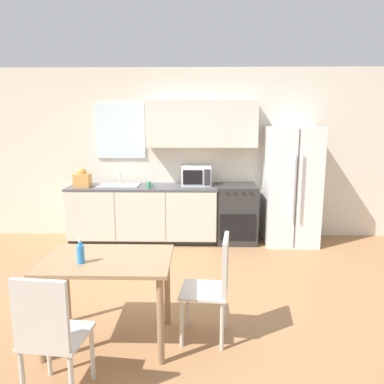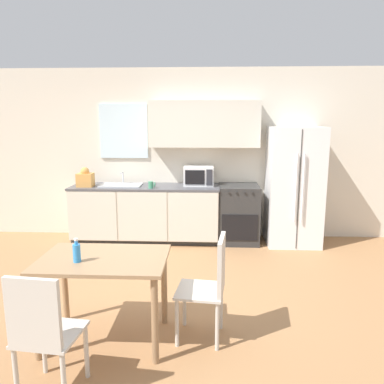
{
  "view_description": "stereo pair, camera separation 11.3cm",
  "coord_description": "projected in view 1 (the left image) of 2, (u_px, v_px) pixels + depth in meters",
  "views": [
    {
      "loc": [
        0.44,
        -3.81,
        1.89
      ],
      "look_at": [
        0.35,
        0.56,
        1.05
      ],
      "focal_mm": 35.0,
      "sensor_mm": 36.0,
      "label": 1
    },
    {
      "loc": [
        0.56,
        -3.81,
        1.89
      ],
      "look_at": [
        0.35,
        0.56,
        1.05
      ],
      "focal_mm": 35.0,
      "sensor_mm": 36.0,
      "label": 2
    }
  ],
  "objects": [
    {
      "name": "ground_plane",
      "position": [
        159.0,
        295.0,
        4.11
      ],
      "size": [
        12.0,
        12.0,
        0.0
      ],
      "primitive_type": "plane",
      "color": "#9E7047"
    },
    {
      "name": "wall_back",
      "position": [
        177.0,
        149.0,
        6.02
      ],
      "size": [
        12.0,
        0.38,
        2.7
      ],
      "color": "beige",
      "rests_on": "ground_plane"
    },
    {
      "name": "kitchen_counter",
      "position": [
        144.0,
        213.0,
        5.9
      ],
      "size": [
        2.31,
        0.66,
        0.88
      ],
      "color": "#333333",
      "rests_on": "ground_plane"
    },
    {
      "name": "oven_range",
      "position": [
        236.0,
        213.0,
        5.88
      ],
      "size": [
        0.62,
        0.65,
        0.9
      ],
      "color": "#2D2D2D",
      "rests_on": "ground_plane"
    },
    {
      "name": "refrigerator",
      "position": [
        291.0,
        186.0,
        5.74
      ],
      "size": [
        0.79,
        0.74,
        1.8
      ],
      "color": "white",
      "rests_on": "ground_plane"
    },
    {
      "name": "kitchen_sink",
      "position": [
        119.0,
        185.0,
        5.84
      ],
      "size": [
        0.64,
        0.39,
        0.2
      ],
      "color": "#B7BABC",
      "rests_on": "kitchen_counter"
    },
    {
      "name": "microwave",
      "position": [
        196.0,
        176.0,
        5.88
      ],
      "size": [
        0.46,
        0.37,
        0.3
      ],
      "color": "silver",
      "rests_on": "kitchen_counter"
    },
    {
      "name": "coffee_mug",
      "position": [
        149.0,
        185.0,
        5.61
      ],
      "size": [
        0.11,
        0.08,
        0.1
      ],
      "color": "#3F8C66",
      "rests_on": "kitchen_counter"
    },
    {
      "name": "grocery_bag_0",
      "position": [
        82.0,
        179.0,
        5.72
      ],
      "size": [
        0.24,
        0.21,
        0.3
      ],
      "rotation": [
        0.0,
        0.0,
        0.02
      ],
      "color": "#DB994C",
      "rests_on": "kitchen_counter"
    },
    {
      "name": "dining_table",
      "position": [
        108.0,
        272.0,
        3.15
      ],
      "size": [
        1.07,
        0.72,
        0.76
      ],
      "color": "#997551",
      "rests_on": "ground_plane"
    },
    {
      "name": "dining_chair_near",
      "position": [
        49.0,
        331.0,
        2.45
      ],
      "size": [
        0.44,
        0.44,
        0.93
      ],
      "rotation": [
        0.0,
        0.0,
        -0.11
      ],
      "color": "beige",
      "rests_on": "ground_plane"
    },
    {
      "name": "dining_chair_side",
      "position": [
        215.0,
        281.0,
        3.21
      ],
      "size": [
        0.44,
        0.44,
        0.93
      ],
      "rotation": [
        0.0,
        0.0,
        1.45
      ],
      "color": "beige",
      "rests_on": "ground_plane"
    },
    {
      "name": "drink_bottle",
      "position": [
        81.0,
        253.0,
        3.01
      ],
      "size": [
        0.06,
        0.06,
        0.2
      ],
      "color": "#338CD8",
      "rests_on": "dining_table"
    }
  ]
}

